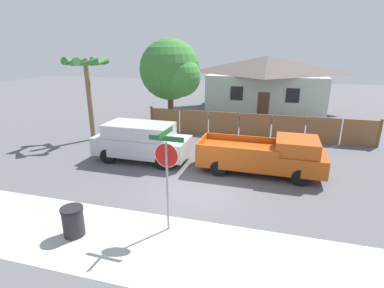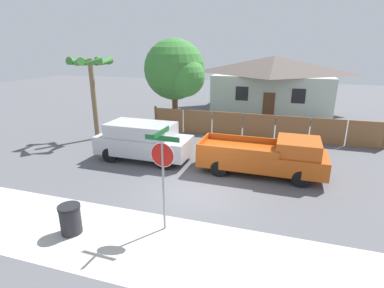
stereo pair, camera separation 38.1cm
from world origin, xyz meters
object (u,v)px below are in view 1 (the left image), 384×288
(oak_tree, at_px, (172,71))
(orange_pickup, at_px, (266,155))
(palm_tree, at_px, (86,70))
(red_suv, at_px, (141,141))
(house, at_px, (266,82))
(trash_bin, at_px, (73,221))
(stop_sign, at_px, (167,163))

(oak_tree, distance_m, orange_pickup, 9.97)
(palm_tree, xyz_separation_m, orange_pickup, (10.31, -2.44, -3.32))
(oak_tree, height_order, palm_tree, oak_tree)
(red_suv, height_order, orange_pickup, red_suv)
(house, xyz_separation_m, orange_pickup, (0.67, -15.09, -1.57))
(palm_tree, distance_m, trash_bin, 10.73)
(palm_tree, relative_size, red_suv, 1.04)
(stop_sign, bearing_deg, house, 86.80)
(oak_tree, bearing_deg, trash_bin, -84.08)
(palm_tree, xyz_separation_m, trash_bin, (5.01, -8.74, -3.69))
(red_suv, xyz_separation_m, stop_sign, (3.29, -5.27, 1.19))
(trash_bin, bearing_deg, red_suv, 96.00)
(stop_sign, bearing_deg, red_suv, 124.38)
(oak_tree, relative_size, orange_pickup, 1.09)
(house, relative_size, oak_tree, 1.72)
(red_suv, distance_m, orange_pickup, 5.97)
(orange_pickup, relative_size, stop_sign, 1.71)
(house, bearing_deg, oak_tree, -125.84)
(trash_bin, bearing_deg, house, 77.78)
(palm_tree, xyz_separation_m, stop_sign, (7.63, -7.70, -1.96))
(oak_tree, height_order, stop_sign, oak_tree)
(orange_pickup, xyz_separation_m, trash_bin, (-5.30, -6.31, -0.38))
(stop_sign, bearing_deg, trash_bin, -155.92)
(red_suv, relative_size, stop_sign, 1.46)
(house, height_order, orange_pickup, house)
(house, height_order, trash_bin, house)
(oak_tree, xyz_separation_m, trash_bin, (1.36, -13.10, -3.36))
(orange_pickup, distance_m, trash_bin, 8.25)
(house, xyz_separation_m, stop_sign, (-2.01, -20.36, -0.21))
(stop_sign, height_order, trash_bin, stop_sign)
(house, bearing_deg, trash_bin, -102.22)
(red_suv, bearing_deg, house, 71.50)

